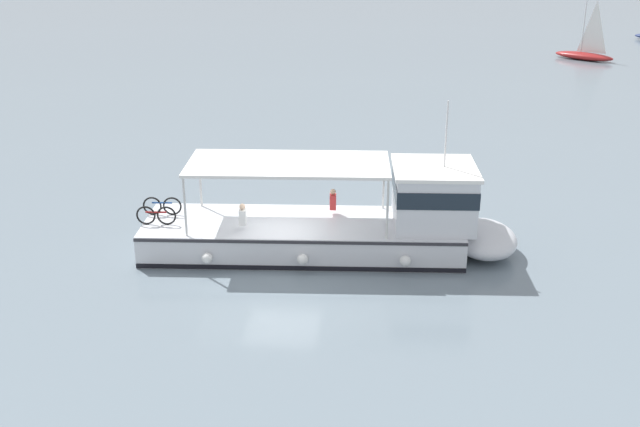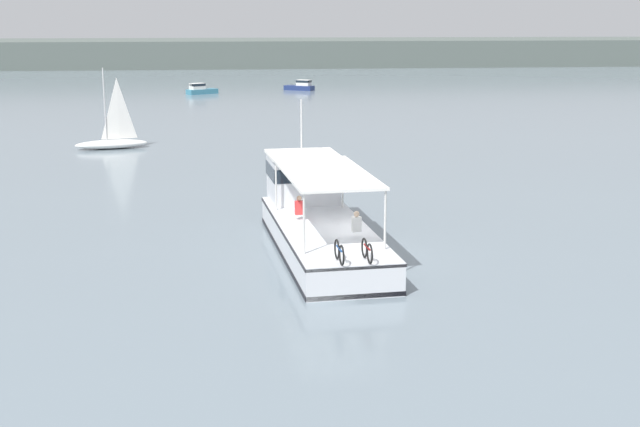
# 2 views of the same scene
# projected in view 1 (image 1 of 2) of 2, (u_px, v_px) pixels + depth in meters

# --- Properties ---
(ground_plane) EXTENTS (400.00, 400.00, 0.00)m
(ground_plane) POSITION_uv_depth(u_px,v_px,m) (282.00, 262.00, 25.52)
(ground_plane) COLOR slate
(ferry_main) EXTENTS (4.19, 12.99, 5.32)m
(ferry_main) POSITION_uv_depth(u_px,v_px,m) (350.00, 224.00, 25.95)
(ferry_main) COLOR silver
(ferry_main) RESTS_ON ground
(sailboat_horizon_east) EXTENTS (3.91, 4.73, 5.40)m
(sailboat_horizon_east) POSITION_uv_depth(u_px,v_px,m) (585.00, 53.00, 61.17)
(sailboat_horizon_east) COLOR maroon
(sailboat_horizon_east) RESTS_ON ground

